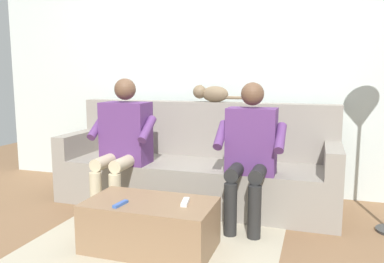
% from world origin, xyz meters
% --- Properties ---
extents(ground_plane, '(8.00, 8.00, 0.00)m').
position_xyz_m(ground_plane, '(0.00, 0.60, 0.00)').
color(ground_plane, '#846042').
extents(back_wall, '(5.05, 0.06, 2.61)m').
position_xyz_m(back_wall, '(0.00, -0.67, 1.30)').
color(back_wall, silver).
rests_on(back_wall, ground).
extents(couch, '(2.56, 0.77, 0.94)m').
position_xyz_m(couch, '(0.00, -0.15, 0.31)').
color(couch, gray).
rests_on(couch, ground).
extents(coffee_table, '(0.88, 0.50, 0.34)m').
position_xyz_m(coffee_table, '(0.00, 0.93, 0.17)').
color(coffee_table, '#8C6B4C').
rests_on(coffee_table, ground).
extents(person_left_seated, '(0.55, 0.52, 1.14)m').
position_xyz_m(person_left_seated, '(-0.57, 0.25, 0.63)').
color(person_left_seated, '#5B3370').
rests_on(person_left_seated, ground).
extents(person_right_seated, '(0.57, 0.58, 1.17)m').
position_xyz_m(person_right_seated, '(0.57, 0.23, 0.65)').
color(person_right_seated, '#5B3370').
rests_on(person_right_seated, ground).
extents(cat_on_backrest, '(0.50, 0.13, 0.17)m').
position_xyz_m(cat_on_backrest, '(-0.07, -0.39, 1.02)').
color(cat_on_backrest, '#756047').
rests_on(cat_on_backrest, couch).
extents(remote_blue, '(0.05, 0.14, 0.02)m').
position_xyz_m(remote_blue, '(0.15, 1.07, 0.35)').
color(remote_blue, '#3860B7').
rests_on(remote_blue, coffee_table).
extents(remote_white, '(0.07, 0.15, 0.02)m').
position_xyz_m(remote_white, '(-0.25, 0.90, 0.35)').
color(remote_white, white).
rests_on(remote_white, coffee_table).
extents(floor_rug, '(1.75, 1.71, 0.01)m').
position_xyz_m(floor_rug, '(0.00, 0.82, 0.00)').
color(floor_rug, '#B7AD93').
rests_on(floor_rug, ground).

